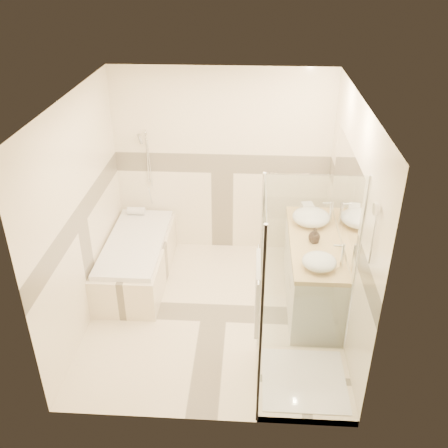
# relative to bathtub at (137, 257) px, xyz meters

# --- Properties ---
(room) EXTENTS (2.82, 3.02, 2.52)m
(room) POSITION_rel_bathtub_xyz_m (1.08, -0.64, 0.95)
(room) COLOR #FDEDC9
(room) RESTS_ON ground
(bathtub) EXTENTS (0.75, 1.70, 0.56)m
(bathtub) POSITION_rel_bathtub_xyz_m (0.00, 0.00, 0.00)
(bathtub) COLOR #FFEECB
(bathtub) RESTS_ON ground
(vanity) EXTENTS (0.58, 1.62, 0.85)m
(vanity) POSITION_rel_bathtub_xyz_m (2.15, -0.35, 0.12)
(vanity) COLOR white
(vanity) RESTS_ON ground
(shower_enclosure) EXTENTS (0.96, 0.93, 2.04)m
(shower_enclosure) POSITION_rel_bathtub_xyz_m (1.86, -1.62, 0.20)
(shower_enclosure) COLOR #FFEECB
(shower_enclosure) RESTS_ON ground
(vessel_sink_near) EXTENTS (0.44, 0.44, 0.18)m
(vessel_sink_near) POSITION_rel_bathtub_xyz_m (2.13, 0.03, 0.63)
(vessel_sink_near) COLOR white
(vessel_sink_near) RESTS_ON vanity
(vessel_sink_far) EXTENTS (0.36, 0.36, 0.14)m
(vessel_sink_far) POSITION_rel_bathtub_xyz_m (2.13, -0.90, 0.61)
(vessel_sink_far) COLOR white
(vessel_sink_far) RESTS_ON vanity
(faucet_near) EXTENTS (0.12, 0.03, 0.30)m
(faucet_near) POSITION_rel_bathtub_xyz_m (2.35, 0.03, 0.71)
(faucet_near) COLOR silver
(faucet_near) RESTS_ON vanity
(faucet_far) EXTENTS (0.12, 0.03, 0.29)m
(faucet_far) POSITION_rel_bathtub_xyz_m (2.35, -0.90, 0.71)
(faucet_far) COLOR silver
(faucet_far) RESTS_ON vanity
(amenity_bottle_a) EXTENTS (0.10, 0.10, 0.17)m
(amenity_bottle_a) POSITION_rel_bathtub_xyz_m (2.13, -0.40, 0.63)
(amenity_bottle_a) COLOR black
(amenity_bottle_a) RESTS_ON vanity
(amenity_bottle_b) EXTENTS (0.16, 0.16, 0.17)m
(amenity_bottle_b) POSITION_rel_bathtub_xyz_m (2.13, -0.38, 0.63)
(amenity_bottle_b) COLOR black
(amenity_bottle_b) RESTS_ON vanity
(folded_towels) EXTENTS (0.18, 0.25, 0.07)m
(folded_towels) POSITION_rel_bathtub_xyz_m (2.13, 0.37, 0.58)
(folded_towels) COLOR white
(folded_towels) RESTS_ON vanity
(rolled_towel) EXTENTS (0.23, 0.11, 0.11)m
(rolled_towel) POSITION_rel_bathtub_xyz_m (-0.13, 0.67, 0.31)
(rolled_towel) COLOR white
(rolled_towel) RESTS_ON bathtub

